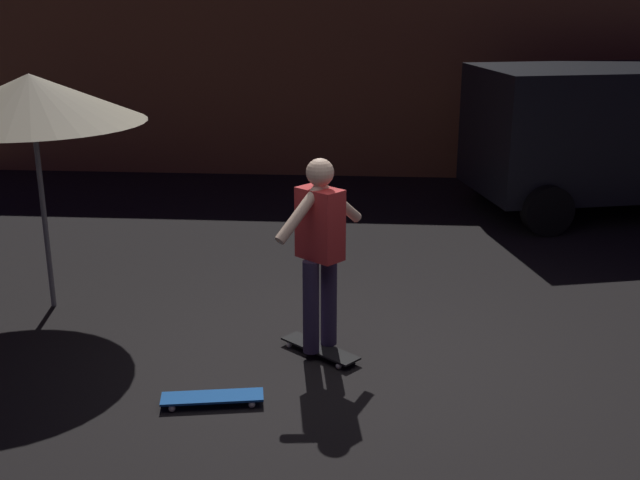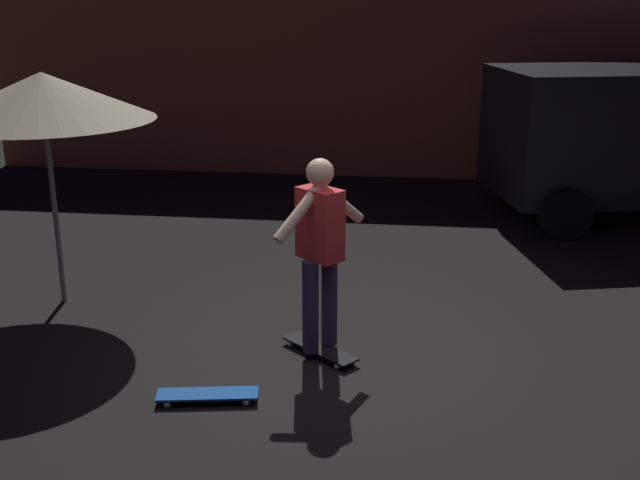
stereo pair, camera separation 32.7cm
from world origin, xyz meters
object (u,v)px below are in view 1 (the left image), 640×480
parked_van (639,129)px  skater (320,242)px  skateboard_ridden (320,349)px  skateboard_spare (212,398)px  patio_umbrella (31,98)px

parked_van → skater: (-4.11, -5.11, -0.12)m
skateboard_ridden → skateboard_spare: same height
parked_van → patio_umbrella: 8.10m
skateboard_spare → parked_van: bearing=51.1°
patio_umbrella → parked_van: bearing=31.5°
skateboard_spare → skater: size_ratio=0.48×
patio_umbrella → skateboard_ridden: 3.53m
skater → skateboard_spare: bearing=-129.6°
parked_van → skater: size_ratio=2.95×
parked_van → skateboard_ridden: parked_van is taller
skateboard_spare → skater: 1.54m
skateboard_ridden → skateboard_spare: bearing=-129.6°
skateboard_ridden → skateboard_spare: size_ratio=0.91×
skateboard_ridden → skater: size_ratio=0.44×
patio_umbrella → skateboard_ridden: bearing=-18.2°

